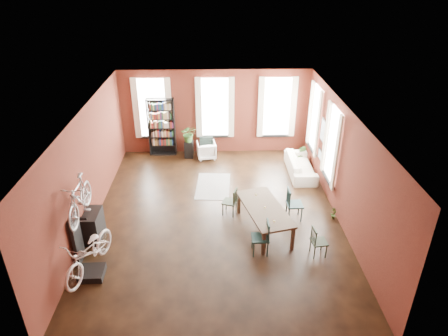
{
  "coord_description": "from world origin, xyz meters",
  "views": [
    {
      "loc": [
        -0.04,
        -9.65,
        6.67
      ],
      "look_at": [
        0.23,
        0.6,
        1.29
      ],
      "focal_mm": 32.0,
      "sensor_mm": 36.0,
      "label": 1
    }
  ],
  "objects_px": {
    "bookshelf": "(162,127)",
    "white_armchair": "(206,149)",
    "dining_chair_c": "(319,242)",
    "dining_chair_d": "(295,204)",
    "bicycle_floor": "(86,237)",
    "bike_trainer": "(92,273)",
    "dining_chair_a": "(260,238)",
    "dining_table": "(264,219)",
    "cream_sofa": "(301,163)",
    "plant_stand": "(189,149)",
    "console_table": "(93,225)",
    "dining_chair_b": "(230,202)"
  },
  "relations": [
    {
      "from": "dining_chair_c",
      "to": "bicycle_floor",
      "type": "height_order",
      "value": "bicycle_floor"
    },
    {
      "from": "dining_table",
      "to": "console_table",
      "type": "distance_m",
      "value": 4.58
    },
    {
      "from": "bicycle_floor",
      "to": "bike_trainer",
      "type": "bearing_deg",
      "value": -104.5
    },
    {
      "from": "dining_chair_b",
      "to": "dining_chair_c",
      "type": "height_order",
      "value": "dining_chair_b"
    },
    {
      "from": "dining_table",
      "to": "plant_stand",
      "type": "xyz_separation_m",
      "value": [
        -2.29,
        4.65,
        -0.04
      ]
    },
    {
      "from": "console_table",
      "to": "bicycle_floor",
      "type": "relative_size",
      "value": 0.42
    },
    {
      "from": "white_armchair",
      "to": "bike_trainer",
      "type": "xyz_separation_m",
      "value": [
        -2.63,
        -6.29,
        -0.26
      ]
    },
    {
      "from": "white_armchair",
      "to": "plant_stand",
      "type": "xyz_separation_m",
      "value": [
        -0.66,
        0.07,
        -0.02
      ]
    },
    {
      "from": "plant_stand",
      "to": "bicycle_floor",
      "type": "xyz_separation_m",
      "value": [
        -1.96,
        -6.33,
        0.8
      ]
    },
    {
      "from": "dining_chair_d",
      "to": "dining_chair_a",
      "type": "bearing_deg",
      "value": 140.88
    },
    {
      "from": "dining_chair_d",
      "to": "white_armchair",
      "type": "bearing_deg",
      "value": 30.71
    },
    {
      "from": "dining_chair_a",
      "to": "bicycle_floor",
      "type": "relative_size",
      "value": 0.48
    },
    {
      "from": "plant_stand",
      "to": "cream_sofa",
      "type": "bearing_deg",
      "value": -19.42
    },
    {
      "from": "white_armchair",
      "to": "cream_sofa",
      "type": "relative_size",
      "value": 0.33
    },
    {
      "from": "dining_chair_d",
      "to": "bike_trainer",
      "type": "xyz_separation_m",
      "value": [
        -5.2,
        -2.24,
        -0.4
      ]
    },
    {
      "from": "dining_chair_d",
      "to": "cream_sofa",
      "type": "distance_m",
      "value": 2.83
    },
    {
      "from": "bike_trainer",
      "to": "plant_stand",
      "type": "bearing_deg",
      "value": 72.76
    },
    {
      "from": "dining_chair_b",
      "to": "cream_sofa",
      "type": "bearing_deg",
      "value": 153.42
    },
    {
      "from": "dining_chair_c",
      "to": "plant_stand",
      "type": "bearing_deg",
      "value": 24.83
    },
    {
      "from": "dining_table",
      "to": "console_table",
      "type": "xyz_separation_m",
      "value": [
        -4.57,
        -0.24,
        0.04
      ]
    },
    {
      "from": "dining_chair_b",
      "to": "dining_chair_c",
      "type": "xyz_separation_m",
      "value": [
        2.17,
        -1.9,
        -0.01
      ]
    },
    {
      "from": "dining_chair_b",
      "to": "bicycle_floor",
      "type": "height_order",
      "value": "bicycle_floor"
    },
    {
      "from": "dining_chair_a",
      "to": "dining_chair_d",
      "type": "height_order",
      "value": "dining_chair_d"
    },
    {
      "from": "dining_chair_c",
      "to": "plant_stand",
      "type": "xyz_separation_m",
      "value": [
        -3.55,
        5.74,
        -0.08
      ]
    },
    {
      "from": "bike_trainer",
      "to": "dining_chair_c",
      "type": "bearing_deg",
      "value": 6.48
    },
    {
      "from": "dining_table",
      "to": "cream_sofa",
      "type": "height_order",
      "value": "cream_sofa"
    },
    {
      "from": "dining_table",
      "to": "bike_trainer",
      "type": "height_order",
      "value": "dining_table"
    },
    {
      "from": "dining_chair_c",
      "to": "dining_chair_d",
      "type": "height_order",
      "value": "dining_chair_d"
    },
    {
      "from": "console_table",
      "to": "plant_stand",
      "type": "xyz_separation_m",
      "value": [
        2.28,
        4.89,
        -0.08
      ]
    },
    {
      "from": "bookshelf",
      "to": "console_table",
      "type": "relative_size",
      "value": 2.75
    },
    {
      "from": "dining_chair_b",
      "to": "dining_chair_c",
      "type": "relative_size",
      "value": 1.03
    },
    {
      "from": "bookshelf",
      "to": "dining_chair_a",
      "type": "bearing_deg",
      "value": -62.5
    },
    {
      "from": "dining_chair_a",
      "to": "dining_chair_c",
      "type": "relative_size",
      "value": 1.15
    },
    {
      "from": "dining_chair_d",
      "to": "bookshelf",
      "type": "distance_m",
      "value": 6.15
    },
    {
      "from": "bike_trainer",
      "to": "console_table",
      "type": "relative_size",
      "value": 0.71
    },
    {
      "from": "plant_stand",
      "to": "bookshelf",
      "type": "bearing_deg",
      "value": 162.91
    },
    {
      "from": "dining_chair_c",
      "to": "dining_chair_d",
      "type": "xyz_separation_m",
      "value": [
        -0.32,
        1.61,
        0.08
      ]
    },
    {
      "from": "bookshelf",
      "to": "white_armchair",
      "type": "xyz_separation_m",
      "value": [
        1.66,
        -0.38,
        -0.75
      ]
    },
    {
      "from": "dining_chair_a",
      "to": "console_table",
      "type": "height_order",
      "value": "dining_chair_a"
    },
    {
      "from": "dining_table",
      "to": "dining_chair_a",
      "type": "distance_m",
      "value": 0.99
    },
    {
      "from": "console_table",
      "to": "white_armchair",
      "type": "bearing_deg",
      "value": 58.65
    },
    {
      "from": "dining_table",
      "to": "bicycle_floor",
      "type": "relative_size",
      "value": 1.1
    },
    {
      "from": "console_table",
      "to": "dining_table",
      "type": "bearing_deg",
      "value": 3.05
    },
    {
      "from": "cream_sofa",
      "to": "bicycle_floor",
      "type": "xyz_separation_m",
      "value": [
        -5.9,
        -4.94,
        0.72
      ]
    },
    {
      "from": "dining_chair_a",
      "to": "white_armchair",
      "type": "height_order",
      "value": "dining_chair_a"
    },
    {
      "from": "dining_table",
      "to": "bookshelf",
      "type": "relative_size",
      "value": 0.96
    },
    {
      "from": "dining_chair_c",
      "to": "bookshelf",
      "type": "height_order",
      "value": "bookshelf"
    },
    {
      "from": "bookshelf",
      "to": "white_armchair",
      "type": "height_order",
      "value": "bookshelf"
    },
    {
      "from": "dining_table",
      "to": "white_armchair",
      "type": "xyz_separation_m",
      "value": [
        -1.64,
        4.58,
        -0.01
      ]
    },
    {
      "from": "white_armchair",
      "to": "bicycle_floor",
      "type": "height_order",
      "value": "bicycle_floor"
    }
  ]
}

